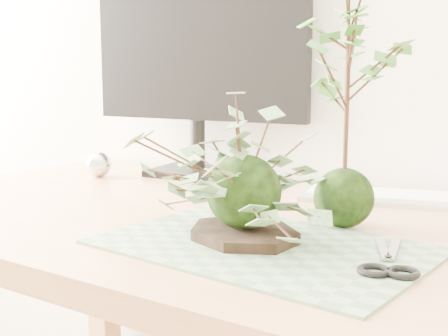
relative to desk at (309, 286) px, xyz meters
The scene contains 9 objects.
desk is the anchor object (origin of this frame).
cutting_mat 0.15m from the desk, 97.47° to the right, with size 0.44×0.29×0.00m, color #4F7150.
stone_dish 0.15m from the desk, 116.81° to the right, with size 0.18×0.18×0.01m, color black.
ivy_kokedama 0.24m from the desk, 116.81° to the right, with size 0.35×0.35×0.21m.
maple_kokedama 0.36m from the desk, 56.08° to the left, with size 0.26×0.26×0.39m.
keyboard 0.30m from the desk, 76.98° to the left, with size 0.42×0.22×0.02m.
monitor 0.62m from the desk, 145.09° to the left, with size 0.51×0.18×0.45m.
foil_ball 0.63m from the desk, 166.00° to the left, with size 0.06×0.06×0.06m, color white.
scissors 0.22m from the desk, 37.68° to the right, with size 0.09×0.17×0.01m.
Camera 1 is at (0.50, 0.40, 0.99)m, focal length 50.00 mm.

